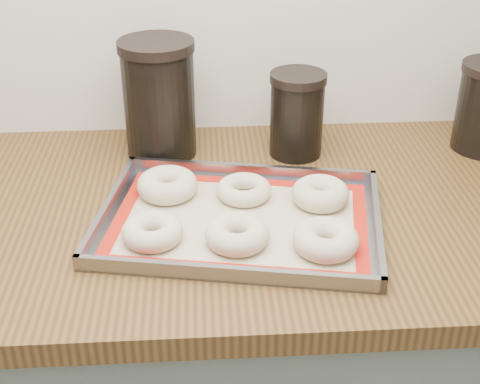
{
  "coord_description": "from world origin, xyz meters",
  "views": [
    {
      "loc": [
        -0.27,
        0.67,
        1.5
      ],
      "look_at": [
        -0.21,
        1.61,
        0.96
      ],
      "focal_mm": 50.0,
      "sensor_mm": 36.0,
      "label": 1
    }
  ],
  "objects": [
    {
      "name": "bagel_front_mid",
      "position": [
        -0.22,
        1.54,
        0.92
      ],
      "size": [
        0.11,
        0.11,
        0.04
      ],
      "primitive_type": "torus",
      "rotation": [
        0.0,
        0.0,
        0.11
      ],
      "color": "beige",
      "rests_on": "baking_mat"
    },
    {
      "name": "bagel_back_left",
      "position": [
        -0.34,
        1.7,
        0.92
      ],
      "size": [
        0.13,
        0.13,
        0.04
      ],
      "primitive_type": "torus",
      "rotation": [
        0.0,
        0.0,
        -0.31
      ],
      "color": "beige",
      "rests_on": "baking_mat"
    },
    {
      "name": "baking_tray",
      "position": [
        -0.21,
        1.61,
        0.91
      ],
      "size": [
        0.51,
        0.41,
        0.03
      ],
      "rotation": [
        0.0,
        0.0,
        -0.19
      ],
      "color": "gray",
      "rests_on": "countertop"
    },
    {
      "name": "canister_mid",
      "position": [
        -0.09,
        1.86,
        0.98
      ],
      "size": [
        0.11,
        0.11,
        0.17
      ],
      "color": "black",
      "rests_on": "countertop"
    },
    {
      "name": "baking_mat",
      "position": [
        -0.21,
        1.61,
        0.9
      ],
      "size": [
        0.47,
        0.36,
        0.0
      ],
      "rotation": [
        0.0,
        0.0,
        -0.19
      ],
      "color": "#C6B793",
      "rests_on": "baking_tray"
    },
    {
      "name": "bagel_back_right",
      "position": [
        -0.07,
        1.66,
        0.92
      ],
      "size": [
        0.12,
        0.12,
        0.04
      ],
      "primitive_type": "torus",
      "rotation": [
        0.0,
        0.0,
        -0.29
      ],
      "color": "beige",
      "rests_on": "baking_mat"
    },
    {
      "name": "canister_left",
      "position": [
        -0.35,
        1.88,
        1.02
      ],
      "size": [
        0.14,
        0.14,
        0.23
      ],
      "color": "black",
      "rests_on": "countertop"
    },
    {
      "name": "countertop",
      "position": [
        0.0,
        1.68,
        0.88
      ],
      "size": [
        3.06,
        0.68,
        0.04
      ],
      "primitive_type": "cube",
      "color": "brown",
      "rests_on": "cabinet"
    },
    {
      "name": "bagel_front_right",
      "position": [
        -0.09,
        1.52,
        0.92
      ],
      "size": [
        0.14,
        0.14,
        0.04
      ],
      "primitive_type": "torus",
      "rotation": [
        0.0,
        0.0,
        -0.48
      ],
      "color": "beige",
      "rests_on": "baking_mat"
    },
    {
      "name": "bagel_back_mid",
      "position": [
        -0.2,
        1.69,
        0.92
      ],
      "size": [
        0.1,
        0.1,
        0.03
      ],
      "primitive_type": "torus",
      "rotation": [
        0.0,
        0.0,
        -0.08
      ],
      "color": "beige",
      "rests_on": "baking_mat"
    },
    {
      "name": "bagel_front_left",
      "position": [
        -0.36,
        1.56,
        0.92
      ],
      "size": [
        0.12,
        0.12,
        0.04
      ],
      "primitive_type": "torus",
      "rotation": [
        0.0,
        0.0,
        -0.21
      ],
      "color": "beige",
      "rests_on": "baking_mat"
    }
  ]
}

